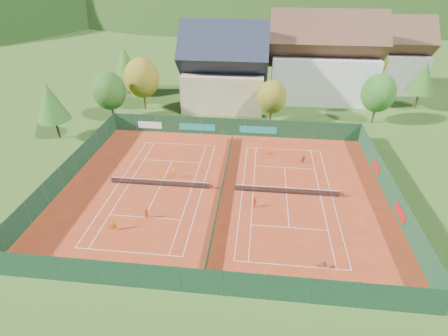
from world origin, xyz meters
TOP-DOWN VIEW (x-y plane):
  - ground at (0.00, 0.00)m, footprint 600.00×600.00m
  - clay_pad at (0.00, 0.00)m, footprint 40.00×32.00m
  - court_markings_left at (-8.00, 0.00)m, footprint 11.03×23.83m
  - court_markings_right at (8.00, 0.00)m, footprint 11.03×23.83m
  - tennis_net_left at (-7.85, 0.00)m, footprint 13.30×0.10m
  - tennis_net_right at (8.15, 0.00)m, footprint 13.30×0.10m
  - court_divider at (0.00, 0.00)m, footprint 0.03×28.80m
  - fence_north at (-0.46, 15.99)m, footprint 40.00×0.10m
  - fence_south at (0.00, -16.00)m, footprint 40.00×0.04m
  - fence_west at (-20.00, 0.00)m, footprint 0.04×32.00m
  - fence_east at (20.00, 0.05)m, footprint 0.09×32.00m
  - chalet at (-3.00, 30.00)m, footprint 16.20×12.00m
  - hotel_block_a at (16.00, 36.00)m, footprint 21.60×11.00m
  - hotel_block_b at (30.00, 44.00)m, footprint 17.28×10.00m
  - tree_west_front at (-22.00, 20.00)m, footprint 5.72×5.72m
  - tree_west_mid at (-18.00, 26.00)m, footprint 6.44×6.44m
  - tree_west_back at (-24.00, 34.00)m, footprint 5.60×5.60m
  - tree_center at (6.00, 22.00)m, footprint 5.01×5.01m
  - tree_east_front at (24.00, 24.00)m, footprint 5.72×5.72m
  - tree_east_mid at (34.00, 32.00)m, footprint 5.04×5.04m
  - tree_west_side at (-28.00, 12.00)m, footprint 5.04×5.04m
  - tree_east_back at (26.00, 40.00)m, footprint 7.15×7.15m
  - mountain_backdrop at (28.54, 233.48)m, footprint 820.00×530.00m
  - ball_hopper at (10.93, -11.93)m, footprint 0.34×0.34m
  - loose_ball_0 at (-6.63, -6.94)m, footprint 0.07×0.07m
  - loose_ball_1 at (3.98, -10.81)m, footprint 0.07×0.07m
  - loose_ball_2 at (2.38, 5.89)m, footprint 0.07×0.07m
  - loose_ball_3 at (-4.18, 8.87)m, footprint 0.07×0.07m
  - player_left_near at (-10.53, -8.82)m, footprint 0.64×0.62m
  - player_left_mid at (-7.71, -6.59)m, footprint 0.70×0.59m
  - player_left_far at (-6.68, 2.15)m, footprint 0.99×0.71m
  - player_right_near at (4.14, -3.20)m, footprint 0.60×0.80m
  - player_right_far_a at (5.63, 10.09)m, footprint 0.59×0.39m
  - player_right_far_b at (10.63, 7.98)m, footprint 1.19×1.01m

SIDE VIEW (x-z plane):
  - mountain_backdrop at x=28.54m, z-range -160.64..81.36m
  - ground at x=0.00m, z-range -0.02..-0.02m
  - clay_pad at x=0.00m, z-range 0.00..0.01m
  - court_markings_left at x=-8.00m, z-range 0.01..0.01m
  - court_markings_right at x=8.00m, z-range 0.01..0.01m
  - loose_ball_0 at x=-6.63m, z-range 0.00..0.07m
  - loose_ball_1 at x=3.98m, z-range 0.00..0.07m
  - loose_ball_2 at x=2.38m, z-range 0.00..0.07m
  - loose_ball_3 at x=-4.18m, z-range 0.00..0.07m
  - court_divider at x=0.00m, z-range 0.00..1.00m
  - tennis_net_left at x=-7.85m, z-range 0.00..1.02m
  - tennis_net_right at x=8.15m, z-range 0.00..1.02m
  - ball_hopper at x=10.93m, z-range 0.16..0.96m
  - player_right_far_a at x=5.63m, z-range 0.00..1.19m
  - player_right_near at x=4.14m, z-range 0.00..1.26m
  - player_right_far_b at x=10.63m, z-range 0.00..1.29m
  - player_left_mid at x=-7.71m, z-range 0.00..1.29m
  - player_left_far at x=-6.68m, z-range 0.00..1.38m
  - player_left_near at x=-10.53m, z-range 0.00..1.49m
  - fence_north at x=-0.46m, z-range -0.03..2.97m
  - fence_east at x=20.00m, z-range -0.02..2.98m
  - fence_south at x=0.00m, z-range 0.00..3.00m
  - fence_west at x=-20.00m, z-range 0.00..3.00m
  - tree_center at x=6.00m, z-range 0.92..8.52m
  - tree_west_front at x=-22.00m, z-range 1.05..9.74m
  - tree_east_front at x=24.00m, z-range 1.05..9.74m
  - tree_east_mid at x=34.00m, z-range 1.56..10.56m
  - tree_west_side at x=-28.00m, z-range 1.56..10.56m
  - tree_west_mid at x=-18.00m, z-range 1.18..10.96m
  - hotel_block_b at x=30.00m, z-range -1.13..14.37m
  - chalet at x=-3.00m, z-range -1.38..14.62m
  - tree_west_back at x=-24.00m, z-range 1.74..11.74m
  - tree_east_back at x=26.00m, z-range 1.31..12.18m
  - hotel_block_a at x=16.00m, z-range -1.24..16.01m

